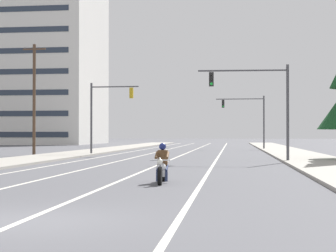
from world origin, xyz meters
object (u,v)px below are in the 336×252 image
traffic_signal_near_right (261,97)px  apartment_building_far_left_block (38,58)px  traffic_signal_near_left (105,108)px  motorcycle_with_rider (162,167)px  traffic_signal_mid_right (250,114)px  utility_pole_left_near (34,97)px

traffic_signal_near_right → apartment_building_far_left_block: (-37.33, 59.99, 11.53)m
traffic_signal_near_right → traffic_signal_near_left: 16.50m
motorcycle_with_rider → traffic_signal_near_right: traffic_signal_near_right is taller
traffic_signal_mid_right → traffic_signal_near_left: bearing=-126.6°
motorcycle_with_rider → traffic_signal_near_right: (4.35, 15.07, 3.56)m
apartment_building_far_left_block → traffic_signal_near_left: bearing=-63.5°
motorcycle_with_rider → apartment_building_far_left_block: bearing=113.7°
apartment_building_far_left_block → traffic_signal_mid_right: bearing=-40.6°
traffic_signal_near_right → apartment_building_far_left_block: apartment_building_far_left_block is taller
apartment_building_far_left_block → utility_pole_left_near: bearing=-69.7°
traffic_signal_near_right → traffic_signal_near_left: same height
traffic_signal_near_right → traffic_signal_mid_right: size_ratio=1.00×
utility_pole_left_near → apartment_building_far_left_block: apartment_building_far_left_block is taller
traffic_signal_mid_right → traffic_signal_near_right: bearing=-90.3°
traffic_signal_near_left → utility_pole_left_near: size_ratio=0.66×
traffic_signal_near_left → utility_pole_left_near: (-5.72, -1.52, 0.83)m
motorcycle_with_rider → traffic_signal_near_right: size_ratio=0.35×
motorcycle_with_rider → traffic_signal_mid_right: bearing=84.0°
traffic_signal_near_right → motorcycle_with_rider: bearing=-106.1°
traffic_signal_near_left → utility_pole_left_near: bearing=-165.1°
traffic_signal_near_right → traffic_signal_near_left: bearing=140.3°
traffic_signal_near_right → apartment_building_far_left_block: 71.59m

